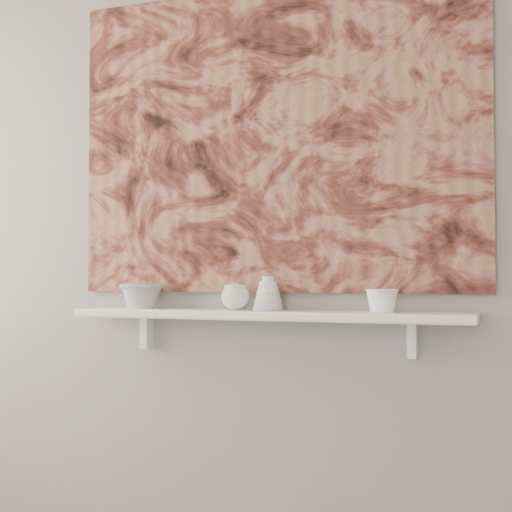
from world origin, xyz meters
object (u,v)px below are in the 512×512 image
at_px(painting, 272,138).
at_px(bell_vessel, 268,293).
at_px(shelf, 265,315).
at_px(bowl_grey, 142,296).
at_px(cup_cream, 236,297).
at_px(bowl_white, 382,301).

distance_m(painting, bell_vessel, 0.56).
distance_m(shelf, bowl_grey, 0.48).
height_order(bowl_grey, cup_cream, bowl_grey).
xyz_separation_m(shelf, cup_cream, (-0.11, 0.00, 0.06)).
relative_size(cup_cream, bowl_white, 0.95).
height_order(shelf, bowl_white, bowl_white).
bearing_deg(bell_vessel, cup_cream, 180.00).
xyz_separation_m(shelf, bowl_white, (0.40, 0.00, 0.05)).
distance_m(shelf, bowl_white, 0.41).
bearing_deg(cup_cream, bowl_grey, 180.00).
relative_size(shelf, bowl_grey, 8.64).
distance_m(shelf, cup_cream, 0.12).
xyz_separation_m(bell_vessel, bowl_white, (0.39, 0.00, -0.02)).
bearing_deg(painting, shelf, -90.00).
relative_size(painting, cup_cream, 14.89).
height_order(shelf, cup_cream, cup_cream).
xyz_separation_m(bowl_grey, cup_cream, (0.37, 0.00, -0.00)).
distance_m(painting, cup_cream, 0.58).
bearing_deg(bowl_grey, bell_vessel, 0.00).
height_order(shelf, painting, painting).
xyz_separation_m(bowl_grey, bowl_white, (0.88, 0.00, -0.01)).
height_order(shelf, bowl_grey, bowl_grey).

